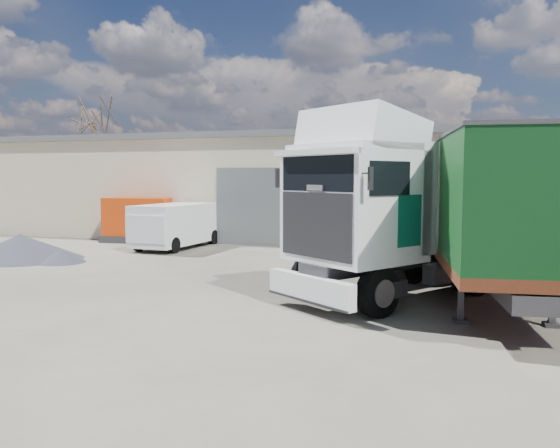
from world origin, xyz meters
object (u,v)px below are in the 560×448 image
(box_trailer, at_px, (475,200))
(panel_van, at_px, (175,225))
(bare_tree, at_px, (93,110))
(orange_skip, at_px, (142,222))
(tractor_unit, at_px, (380,222))

(box_trailer, distance_m, panel_van, 13.53)
(bare_tree, xyz_separation_m, orange_skip, (10.00, -10.20, -6.98))
(box_trailer, bearing_deg, bare_tree, 138.40)
(panel_van, relative_size, orange_skip, 1.36)
(tractor_unit, distance_m, orange_skip, 15.96)
(box_trailer, distance_m, orange_skip, 16.80)
(tractor_unit, bearing_deg, bare_tree, 174.39)
(bare_tree, height_order, box_trailer, bare_tree)
(bare_tree, bearing_deg, orange_skip, -45.57)
(box_trailer, bearing_deg, orange_skip, 147.99)
(panel_van, height_order, orange_skip, orange_skip)
(orange_skip, bearing_deg, tractor_unit, -41.36)
(panel_van, distance_m, orange_skip, 3.32)
(tractor_unit, distance_m, box_trailer, 3.49)
(tractor_unit, relative_size, orange_skip, 2.03)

